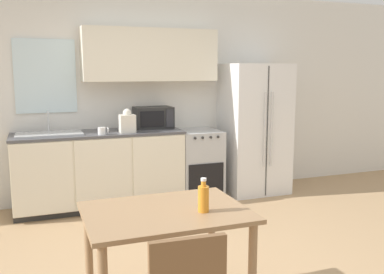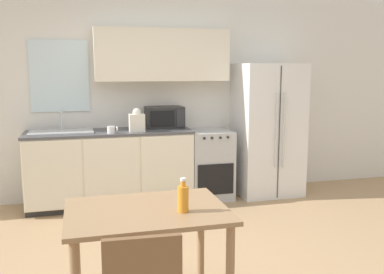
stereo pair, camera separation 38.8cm
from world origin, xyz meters
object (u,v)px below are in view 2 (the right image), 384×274
Objects in this scene: oven_range at (208,164)px; refrigerator at (268,130)px; microwave at (164,117)px; dining_table at (147,226)px; drink_bottle at (183,198)px; coffee_mug at (112,130)px.

refrigerator is (0.83, -0.03, 0.43)m from oven_range.
microwave reaches higher than dining_table.
drink_bottle is (-1.02, -2.72, 0.42)m from oven_range.
refrigerator is 3.31m from dining_table.
drink_bottle reaches higher than dining_table.
microwave is 0.45× the size of dining_table.
microwave is (-0.57, 0.12, 0.63)m from oven_range.
coffee_mug is (-1.27, -0.23, 0.54)m from oven_range.
dining_table is (-2.06, -2.57, -0.23)m from refrigerator.
refrigerator is 1.67× the size of dining_table.
drink_bottle is at bearing -124.42° from refrigerator.
oven_range is at bearing 177.82° from refrigerator.
refrigerator reaches higher than microwave.
coffee_mug is at bearing 95.89° from drink_bottle.
oven_range is 0.86m from microwave.
dining_table is (-0.67, -2.72, -0.42)m from microwave.
oven_range is 1.88× the size of microwave.
refrigerator is at bearing 5.26° from coffee_mug.
oven_range is 2.89m from dining_table.
oven_range is 0.94m from refrigerator.
coffee_mug reaches higher than dining_table.
coffee_mug is 0.12× the size of dining_table.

